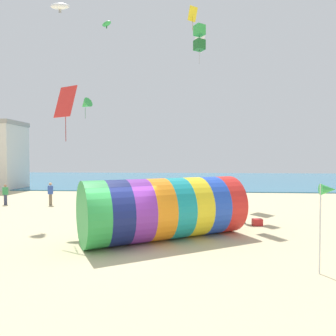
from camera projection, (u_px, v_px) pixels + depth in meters
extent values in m
plane|color=#CCBA8C|center=(123.00, 251.00, 11.78)|extent=(120.00, 120.00, 0.00)
cube|color=teal|center=(176.00, 179.00, 52.04)|extent=(120.00, 40.00, 0.10)
cylinder|color=green|center=(93.00, 214.00, 12.10)|extent=(2.17, 2.83, 2.74)
cylinder|color=navy|center=(115.00, 213.00, 12.50)|extent=(2.17, 2.83, 2.74)
cylinder|color=purple|center=(136.00, 211.00, 12.90)|extent=(2.17, 2.83, 2.74)
cylinder|color=orange|center=(155.00, 209.00, 13.30)|extent=(2.17, 2.83, 2.74)
cylinder|color=teal|center=(174.00, 208.00, 13.69)|extent=(2.17, 2.83, 2.74)
cylinder|color=yellow|center=(191.00, 206.00, 14.09)|extent=(2.17, 2.83, 2.74)
cylinder|color=blue|center=(207.00, 205.00, 14.49)|extent=(2.17, 2.83, 2.74)
cylinder|color=red|center=(223.00, 204.00, 14.89)|extent=(2.17, 2.83, 2.74)
cylinder|color=black|center=(230.00, 203.00, 15.10)|extent=(1.32, 2.21, 2.52)
cylinder|color=black|center=(243.00, 216.00, 16.71)|extent=(0.24, 0.24, 0.84)
cube|color=yellow|center=(243.00, 203.00, 16.68)|extent=(0.36, 0.42, 0.63)
sphere|color=#9E7051|center=(243.00, 195.00, 16.67)|extent=(0.23, 0.23, 0.23)
cube|color=green|center=(199.00, 30.00, 19.18)|extent=(0.81, 0.81, 0.63)
cube|color=#1E642A|center=(199.00, 45.00, 19.21)|extent=(0.81, 0.81, 0.63)
cylinder|color=black|center=(199.00, 38.00, 19.19)|extent=(0.02, 0.02, 1.67)
cube|color=yellow|center=(193.00, 14.00, 22.88)|extent=(0.79, 0.71, 1.00)
cylinder|color=olive|center=(193.00, 23.00, 22.90)|extent=(0.03, 0.03, 1.05)
ellipsoid|color=green|center=(107.00, 24.00, 27.22)|extent=(1.24, 1.15, 0.46)
cube|color=#1E642A|center=(107.00, 27.00, 27.23)|extent=(0.15, 0.13, 0.31)
cube|color=red|center=(65.00, 102.00, 14.42)|extent=(1.22, 0.92, 1.55)
cylinder|color=maroon|center=(66.00, 125.00, 14.45)|extent=(0.03, 0.03, 1.61)
ellipsoid|color=white|center=(60.00, 6.00, 19.39)|extent=(1.28, 0.63, 0.50)
cube|color=gray|center=(60.00, 10.00, 19.40)|extent=(0.18, 0.03, 0.32)
cone|color=green|center=(85.00, 105.00, 25.96)|extent=(1.44, 1.34, 1.16)
cylinder|color=#1E642A|center=(85.00, 113.00, 25.98)|extent=(0.03, 0.03, 0.96)
cube|color=white|center=(199.00, 41.00, 25.72)|extent=(1.14, 1.22, 1.64)
cylinder|color=gray|center=(199.00, 54.00, 25.75)|extent=(0.03, 0.03, 1.70)
cylinder|color=#726651|center=(134.00, 203.00, 21.51)|extent=(0.24, 0.24, 0.77)
cube|color=red|center=(134.00, 194.00, 21.49)|extent=(0.35, 0.42, 0.58)
sphere|color=beige|center=(134.00, 188.00, 21.48)|extent=(0.21, 0.21, 0.21)
cylinder|color=#726651|center=(51.00, 200.00, 23.15)|extent=(0.24, 0.24, 0.86)
cube|color=#2D4CA5|center=(50.00, 190.00, 23.12)|extent=(0.42, 0.35, 0.65)
sphere|color=tan|center=(50.00, 184.00, 23.11)|extent=(0.23, 0.23, 0.23)
cylinder|color=#383D56|center=(6.00, 200.00, 23.41)|extent=(0.24, 0.24, 0.78)
cube|color=#338C4C|center=(5.00, 191.00, 23.38)|extent=(0.39, 0.27, 0.59)
sphere|color=#9E7051|center=(5.00, 186.00, 23.37)|extent=(0.21, 0.21, 0.21)
cylinder|color=silver|center=(320.00, 229.00, 9.37)|extent=(0.05, 0.05, 2.85)
cone|color=green|center=(328.00, 189.00, 9.31)|extent=(0.45, 0.36, 0.36)
cube|color=red|center=(257.00, 222.00, 16.16)|extent=(0.55, 0.40, 0.36)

